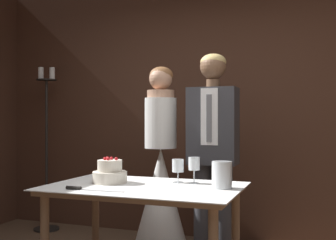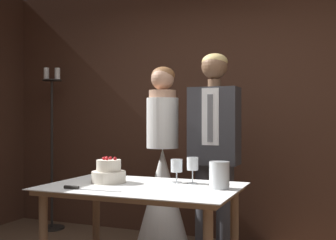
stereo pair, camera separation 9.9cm
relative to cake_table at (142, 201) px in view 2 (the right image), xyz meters
name	(u,v)px [view 2 (the right image)]	position (x,y,z in m)	size (l,w,h in m)	color
wall_back	(219,107)	(0.05, 1.79, 0.67)	(5.25, 0.12, 2.73)	#472B1E
cake_table	(142,201)	(0.00, 0.00, 0.00)	(1.26, 0.81, 0.80)	#8E6B4C
tiered_cake	(109,173)	(-0.27, 0.04, 0.17)	(0.23, 0.23, 0.18)	silver
cake_knife	(81,188)	(-0.28, -0.28, 0.11)	(0.39, 0.05, 0.02)	silver
wine_glass_near	(177,167)	(0.16, 0.21, 0.21)	(0.08, 0.08, 0.16)	silver
wine_glass_middle	(193,165)	(0.28, 0.20, 0.23)	(0.08, 0.08, 0.18)	silver
hurricane_candle	(219,176)	(0.50, 0.07, 0.18)	(0.13, 0.13, 0.17)	silver
bride	(163,189)	(-0.23, 0.92, -0.08)	(0.54, 0.54, 1.70)	white
groom	(214,146)	(0.23, 0.91, 0.31)	(0.41, 0.25, 1.79)	#38383D
candle_stand	(52,153)	(-1.81, 1.43, 0.16)	(0.28, 0.28, 1.82)	black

